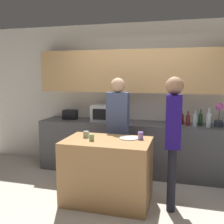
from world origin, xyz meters
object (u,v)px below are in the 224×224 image
Objects in this scene: bottle_0 at (169,117)px; bottle_1 at (175,119)px; toaster at (70,115)px; potted_plant at (219,115)px; bottle_3 at (188,120)px; bottle_2 at (182,119)px; bottle_4 at (195,120)px; bottle_6 at (209,120)px; bottle_5 at (200,119)px; plate_on_island at (129,138)px; cup_2 at (86,134)px; person_left at (173,131)px; cup_0 at (141,136)px; person_center at (118,122)px; cup_1 at (92,138)px; microwave at (107,113)px.

bottle_0 is 0.17m from bottle_1.
toaster is 2.65m from potted_plant.
bottle_1 reaches higher than bottle_3.
bottle_2 is 0.88× the size of bottle_4.
bottle_6 is (-0.17, -0.12, -0.07)m from potted_plant.
bottle_5 is 1.05× the size of plate_on_island.
person_left reaches higher than cup_2.
cup_0 is 1.16× the size of cup_2.
bottle_4 is at bearing -17.72° from bottle_0.
bottle_6 is at bearing -4.98° from bottle_1.
plate_on_island is (-1.29, -1.06, -0.22)m from potted_plant.
bottle_1 is 0.15× the size of person_center.
bottle_0 reaches higher than bottle_3.
bottle_0 is 0.66m from bottle_6.
plate_on_island is 0.15× the size of person_center.
plate_on_island is 2.89× the size of cup_1.
bottle_1 is at bearing -48.35° from bottle_0.
person_center reaches higher than bottle_5.
bottle_0 reaches higher than bottle_2.
bottle_5 is 2.60× the size of cup_0.
plate_on_island is 0.17m from cup_0.
bottle_3 is 0.33m from bottle_6.
person_left is (0.12, -1.22, 0.02)m from bottle_0.
bottle_0 is 1.22m from plate_on_island.
microwave is at bearing 176.92° from bottle_4.
bottle_3 is at bearing 6.78° from bottle_1.
bottle_1 is at bearing -173.22° from bottle_3.
bottle_6 is at bearing -144.36° from potted_plant.
bottle_4 is at bearing 170.35° from bottle_6.
cup_2 is (-0.60, -0.10, 0.04)m from plate_on_island.
cup_2 is (-0.14, 0.15, 0.00)m from cup_1.
toaster is at bearing 123.38° from cup_2.
bottle_0 is 0.45m from bottle_4.
toaster is 0.81× the size of bottle_6.
microwave is 1.23m from bottle_1.
bottle_6 is 1.98m from cup_1.
cup_2 is 0.05× the size of person_left.
bottle_0 is 1.06× the size of bottle_5.
bottle_6 is (2.48, -0.12, 0.03)m from toaster.
bottle_0 is 1.23× the size of bottle_2.
bottle_0 is 2.75× the size of cup_0.
bottle_3 is at bearing 45.08° from cup_1.
bottle_4 is (2.27, -0.08, 0.01)m from toaster.
cup_1 is at bearing -143.10° from potted_plant.
bottle_5 is 0.18m from bottle_6.
potted_plant is 3.77× the size of cup_0.
person_center is (-1.08, -0.53, 0.02)m from bottle_3.
bottle_3 is 0.90× the size of bottle_5.
microwave reaches higher than cup_1.
bottle_2 is at bearing -7.03° from person_left.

